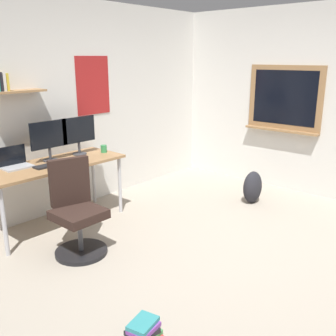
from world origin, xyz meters
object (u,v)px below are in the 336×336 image
at_px(computer_mouse, 72,160).
at_px(coffee_mug, 104,149).
at_px(monitor_primary, 49,138).
at_px(book_stack_on_floor, 144,331).
at_px(monitor_secondary, 79,133).
at_px(keyboard, 51,165).
at_px(office_chair, 77,214).
at_px(backpack, 253,187).
at_px(desk, 54,169).
at_px(laptop, 15,162).

distance_m(computer_mouse, coffee_mug, 0.51).
relative_size(monitor_primary, book_stack_on_floor, 1.86).
bearing_deg(book_stack_on_floor, coffee_mug, 56.10).
relative_size(monitor_secondary, keyboard, 1.25).
height_order(office_chair, monitor_secondary, monitor_secondary).
relative_size(monitor_secondary, book_stack_on_floor, 1.86).
bearing_deg(book_stack_on_floor, backpack, 15.32).
relative_size(office_chair, backpack, 2.17).
bearing_deg(desk, office_chair, -107.39).
height_order(keyboard, computer_mouse, computer_mouse).
bearing_deg(book_stack_on_floor, keyboard, 73.13).
relative_size(monitor_primary, backpack, 1.06).
bearing_deg(coffee_mug, laptop, 170.26).
xyz_separation_m(office_chair, monitor_secondary, (0.67, 0.83, 0.61)).
bearing_deg(office_chair, desk, 72.61).
bearing_deg(desk, monitor_primary, 68.92).
xyz_separation_m(office_chair, backpack, (2.38, -0.63, -0.19)).
height_order(monitor_secondary, backpack, monitor_secondary).
height_order(laptop, monitor_primary, monitor_primary).
xyz_separation_m(monitor_secondary, backpack, (1.71, -1.46, -0.80)).
xyz_separation_m(monitor_primary, keyboard, (-0.12, -0.19, -0.26)).
distance_m(coffee_mug, backpack, 2.04).
relative_size(computer_mouse, coffee_mug, 1.13).
height_order(office_chair, keyboard, office_chair).
bearing_deg(coffee_mug, monitor_primary, 168.50).
relative_size(keyboard, coffee_mug, 4.02).
bearing_deg(laptop, keyboard, -39.59).
height_order(computer_mouse, coffee_mug, coffee_mug).
relative_size(laptop, keyboard, 0.84).
xyz_separation_m(desk, keyboard, (-0.08, -0.08, 0.08)).
bearing_deg(keyboard, desk, 45.07).
relative_size(coffee_mug, backpack, 0.21).
bearing_deg(desk, backpack, -32.13).
relative_size(desk, computer_mouse, 15.59).
xyz_separation_m(laptop, book_stack_on_floor, (-0.34, -2.29, -0.73)).
bearing_deg(laptop, coffee_mug, -9.74).
relative_size(office_chair, computer_mouse, 9.13).
relative_size(office_chair, book_stack_on_floor, 3.82).
distance_m(monitor_secondary, coffee_mug, 0.37).
height_order(desk, book_stack_on_floor, desk).
height_order(monitor_primary, book_stack_on_floor, monitor_primary).
bearing_deg(computer_mouse, monitor_secondary, 37.05).
height_order(laptop, computer_mouse, laptop).
height_order(computer_mouse, backpack, computer_mouse).
distance_m(laptop, computer_mouse, 0.61).
height_order(coffee_mug, book_stack_on_floor, coffee_mug).
bearing_deg(backpack, book_stack_on_floor, -164.68).
distance_m(monitor_secondary, keyboard, 0.62).
distance_m(computer_mouse, backpack, 2.40).
bearing_deg(monitor_primary, monitor_secondary, 0.00).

